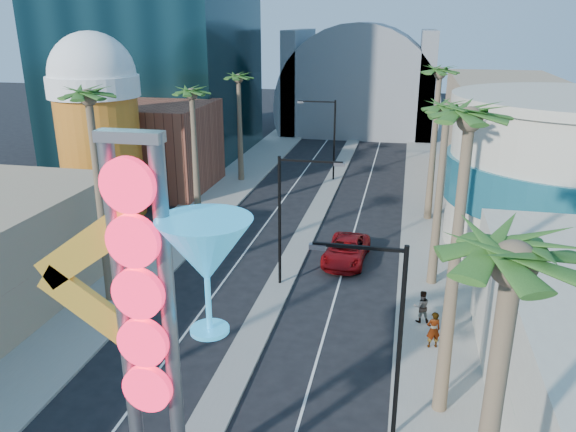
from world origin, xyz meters
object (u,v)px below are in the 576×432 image
object	(u,v)px
pedestrian_a	(433,330)
neon_sign	(172,317)
pedestrian_b	(421,306)
red_pickup	(346,250)

from	to	relation	value
pedestrian_a	neon_sign	bearing A→B (deg)	37.24
pedestrian_a	pedestrian_b	xyz separation A→B (m)	(-0.53, 2.38, -0.06)
red_pickup	pedestrian_b	bearing A→B (deg)	-53.13
pedestrian_b	pedestrian_a	bearing A→B (deg)	89.83
neon_sign	pedestrian_a	xyz separation A→B (m)	(8.01, 11.67, -6.21)
neon_sign	red_pickup	bearing A→B (deg)	82.81
neon_sign	pedestrian_b	bearing A→B (deg)	61.96
red_pickup	pedestrian_a	xyz separation A→B (m)	(5.31, -9.73, 0.32)
neon_sign	pedestrian_b	xyz separation A→B (m)	(7.48, 14.05, -6.27)
pedestrian_b	red_pickup	bearing A→B (deg)	-69.69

